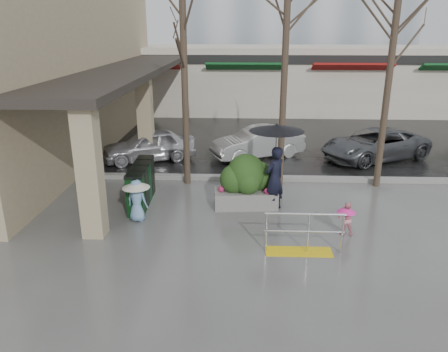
# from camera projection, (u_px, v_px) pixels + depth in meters

# --- Properties ---
(ground) EXTENTS (120.00, 120.00, 0.00)m
(ground) POSITION_uv_depth(u_px,v_px,m) (245.00, 229.00, 11.75)
(ground) COLOR #51514F
(ground) RESTS_ON ground
(street_asphalt) EXTENTS (120.00, 36.00, 0.01)m
(street_asphalt) POSITION_uv_depth(u_px,v_px,m) (245.00, 100.00, 32.54)
(street_asphalt) COLOR black
(street_asphalt) RESTS_ON ground
(curb) EXTENTS (120.00, 0.30, 0.15)m
(curb) POSITION_uv_depth(u_px,v_px,m) (245.00, 178.00, 15.50)
(curb) COLOR gray
(curb) RESTS_ON ground
(near_building) EXTENTS (6.00, 18.00, 8.00)m
(near_building) POSITION_uv_depth(u_px,v_px,m) (33.00, 56.00, 18.39)
(near_building) COLOR tan
(near_building) RESTS_ON ground
(canopy_slab) EXTENTS (2.80, 18.00, 0.25)m
(canopy_slab) POSITION_uv_depth(u_px,v_px,m) (132.00, 65.00, 18.34)
(canopy_slab) COLOR #2D2823
(canopy_slab) RESTS_ON pillar_front
(pillar_front) EXTENTS (0.55, 0.55, 3.50)m
(pillar_front) POSITION_uv_depth(u_px,v_px,m) (90.00, 171.00, 10.87)
(pillar_front) COLOR tan
(pillar_front) RESTS_ON ground
(pillar_back) EXTENTS (0.55, 0.55, 3.50)m
(pillar_back) POSITION_uv_depth(u_px,v_px,m) (146.00, 119.00, 17.02)
(pillar_back) COLOR tan
(pillar_back) RESTS_ON ground
(storefront_row) EXTENTS (34.00, 6.74, 4.00)m
(storefront_row) POSITION_uv_depth(u_px,v_px,m) (276.00, 79.00, 27.99)
(storefront_row) COLOR beige
(storefront_row) RESTS_ON ground
(handrail) EXTENTS (1.90, 0.50, 1.03)m
(handrail) POSITION_uv_depth(u_px,v_px,m) (302.00, 238.00, 10.44)
(handrail) COLOR yellow
(handrail) RESTS_ON ground
(tree_west) EXTENTS (3.20, 3.20, 6.80)m
(tree_west) POSITION_uv_depth(u_px,v_px,m) (183.00, 29.00, 13.59)
(tree_west) COLOR #382B21
(tree_west) RESTS_ON ground
(tree_midwest) EXTENTS (3.20, 3.20, 7.00)m
(tree_midwest) POSITION_uv_depth(u_px,v_px,m) (286.00, 24.00, 13.40)
(tree_midwest) COLOR #382B21
(tree_midwest) RESTS_ON ground
(tree_mideast) EXTENTS (3.20, 3.20, 6.50)m
(tree_mideast) POSITION_uv_depth(u_px,v_px,m) (394.00, 37.00, 13.39)
(tree_mideast) COLOR #382B21
(tree_mideast) RESTS_ON ground
(woman) EXTENTS (1.57, 1.57, 2.61)m
(woman) POSITION_uv_depth(u_px,v_px,m) (275.00, 158.00, 12.53)
(woman) COLOR black
(woman) RESTS_ON ground
(child_pink) EXTENTS (0.50, 0.50, 0.89)m
(child_pink) POSITION_uv_depth(u_px,v_px,m) (346.00, 216.00, 11.30)
(child_pink) COLOR pink
(child_pink) RESTS_ON ground
(child_blue) EXTENTS (0.77, 0.77, 1.21)m
(child_blue) POSITION_uv_depth(u_px,v_px,m) (137.00, 196.00, 12.04)
(child_blue) COLOR #719CC9
(child_blue) RESTS_ON ground
(planter) EXTENTS (1.94, 1.13, 1.63)m
(planter) POSITION_uv_depth(u_px,v_px,m) (246.00, 182.00, 13.04)
(planter) COLOR gray
(planter) RESTS_ON ground
(news_boxes) EXTENTS (0.58, 2.24, 1.24)m
(news_boxes) POSITION_uv_depth(u_px,v_px,m) (141.00, 184.00, 13.26)
(news_boxes) COLOR #0C3513
(news_boxes) RESTS_ON ground
(car_a) EXTENTS (3.99, 2.77, 1.26)m
(car_a) POSITION_uv_depth(u_px,v_px,m) (149.00, 145.00, 17.60)
(car_a) COLOR silver
(car_a) RESTS_ON ground
(car_b) EXTENTS (4.03, 2.83, 1.26)m
(car_b) POSITION_uv_depth(u_px,v_px,m) (258.00, 142.00, 18.06)
(car_b) COLOR silver
(car_b) RESTS_ON ground
(car_c) EXTENTS (4.99, 3.89, 1.26)m
(car_c) POSITION_uv_depth(u_px,v_px,m) (375.00, 144.00, 17.76)
(car_c) COLOR #52565A
(car_c) RESTS_ON ground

